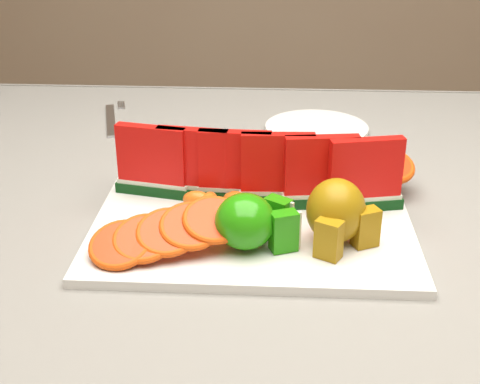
# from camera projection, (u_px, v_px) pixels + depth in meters

# --- Properties ---
(table) EXTENTS (1.40, 0.90, 0.75)m
(table) POSITION_uv_depth(u_px,v_px,m) (271.00, 260.00, 0.98)
(table) COLOR #432B16
(table) RESTS_ON ground
(tablecloth) EXTENTS (1.53, 1.03, 0.20)m
(tablecloth) POSITION_uv_depth(u_px,v_px,m) (271.00, 222.00, 0.95)
(tablecloth) COLOR slate
(tablecloth) RESTS_ON table
(platter) EXTENTS (0.40, 0.30, 0.01)m
(platter) POSITION_uv_depth(u_px,v_px,m) (253.00, 224.00, 0.85)
(platter) COLOR silver
(platter) RESTS_ON tablecloth
(apple_cluster) EXTENTS (0.10, 0.08, 0.07)m
(apple_cluster) POSITION_uv_depth(u_px,v_px,m) (251.00, 222.00, 0.77)
(apple_cluster) COLOR #3C8E11
(apple_cluster) RESTS_ON platter
(pear_cluster) EXTENTS (0.09, 0.10, 0.08)m
(pear_cluster) POSITION_uv_depth(u_px,v_px,m) (337.00, 213.00, 0.78)
(pear_cluster) COLOR #A6890A
(pear_cluster) RESTS_ON platter
(side_plate) EXTENTS (0.21, 0.21, 0.01)m
(side_plate) POSITION_uv_depth(u_px,v_px,m) (317.00, 129.00, 1.17)
(side_plate) COLOR silver
(side_plate) RESTS_ON tablecloth
(fork) EXTENTS (0.06, 0.19, 0.00)m
(fork) POSITION_uv_depth(u_px,v_px,m) (112.00, 119.00, 1.22)
(fork) COLOR silver
(fork) RESTS_ON tablecloth
(watermelon_row) EXTENTS (0.39, 0.07, 0.10)m
(watermelon_row) POSITION_uv_depth(u_px,v_px,m) (256.00, 169.00, 0.87)
(watermelon_row) COLOR #0D370C
(watermelon_row) RESTS_ON platter
(orange_fan_front) EXTENTS (0.19, 0.12, 0.05)m
(orange_fan_front) POSITION_uv_depth(u_px,v_px,m) (168.00, 232.00, 0.77)
(orange_fan_front) COLOR red
(orange_fan_front) RESTS_ON platter
(orange_fan_back) EXTENTS (0.39, 0.12, 0.05)m
(orange_fan_back) POSITION_uv_depth(u_px,v_px,m) (280.00, 167.00, 0.94)
(orange_fan_back) COLOR red
(orange_fan_back) RESTS_ON platter
(tangerine_segments) EXTENTS (0.15, 0.07, 0.03)m
(tangerine_segments) POSITION_uv_depth(u_px,v_px,m) (236.00, 204.00, 0.86)
(tangerine_segments) COLOR orange
(tangerine_segments) RESTS_ON platter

